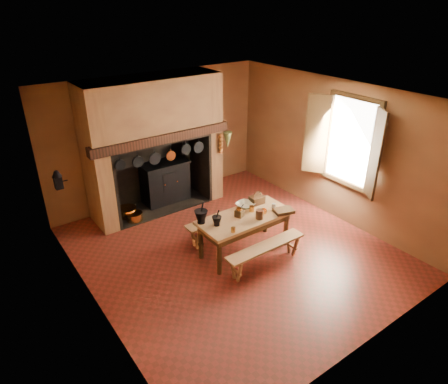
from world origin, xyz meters
The scene contains 28 objects.
floor centered at (0.00, 0.00, 0.00)m, with size 5.50×5.50×0.00m, color maroon.
ceiling centered at (0.00, 0.00, 2.80)m, with size 5.50×5.50×0.00m, color silver.
back_wall centered at (0.00, 2.75, 1.40)m, with size 5.00×0.02×2.80m, color olive.
wall_left centered at (-2.50, 0.00, 1.40)m, with size 0.02×5.50×2.80m, color olive.
wall_right centered at (2.50, 0.00, 1.40)m, with size 0.02×5.50×2.80m, color olive.
wall_front centered at (0.00, -2.75, 1.40)m, with size 5.00×0.02×2.80m, color olive.
chimney_breast centered at (-0.30, 2.31, 1.81)m, with size 2.95×0.96×2.80m.
iron_range centered at (-0.04, 2.45, 0.48)m, with size 1.12×0.55×1.60m.
hearth_pans centered at (-1.05, 2.22, 0.09)m, with size 0.51×0.62×0.20m.
hanging_pans centered at (-0.34, 1.81, 1.36)m, with size 1.92×0.29×0.27m.
onion_string centered at (1.00, 1.79, 1.33)m, with size 0.12×0.10×0.46m, color #985B1C, non-canonical shape.
herb_bunch centered at (1.18, 1.79, 1.38)m, with size 0.20×0.20×0.35m, color olive.
window centered at (2.35, -0.40, 1.70)m, with size 0.39×1.75×1.76m.
wall_coffee_mill centered at (-2.42, 1.55, 1.52)m, with size 0.23×0.16×0.31m.
work_table centered at (0.16, -0.12, 0.61)m, with size 1.68×0.75×0.73m.
bench_front centered at (0.16, -0.69, 0.32)m, with size 1.53×0.27×0.43m.
bench_back centered at (0.16, 0.49, 0.34)m, with size 1.61×0.28×0.45m.
mortar_large centered at (-0.58, 0.13, 0.86)m, with size 0.23×0.23×0.39m.
mortar_small centered at (-0.42, -0.09, 0.82)m, with size 0.16×0.16×0.28m.
coffee_grinder centered at (0.07, -0.08, 0.81)m, with size 0.19×0.17×0.20m.
brass_mug_a centered at (-0.32, -0.41, 0.77)m, with size 0.07×0.07×0.08m, color orange.
brass_mug_b centered at (0.36, -0.06, 0.78)m, with size 0.09×0.09×0.10m, color orange.
mixing_bowl centered at (0.36, 0.13, 0.77)m, with size 0.32×0.32×0.08m, color beige.
stoneware_crock centered at (0.30, -0.33, 0.81)m, with size 0.13×0.13×0.17m, color #51301E.
glass_jar centered at (0.71, -0.24, 0.79)m, with size 0.07×0.07×0.12m, color beige.
wicker_basket centered at (0.63, 0.12, 0.81)m, with size 0.26×0.19×0.25m.
wooden_tray centered at (0.80, -0.41, 0.76)m, with size 0.34×0.24×0.06m, color #3B2812.
brass_cup centered at (0.47, -0.25, 0.77)m, with size 0.12×0.12×0.09m, color orange.
Camera 1 is at (-3.67, -4.80, 4.20)m, focal length 32.00 mm.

